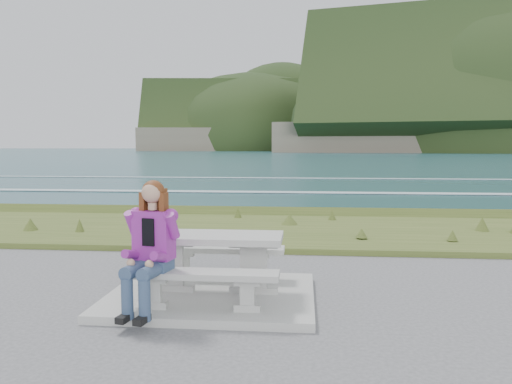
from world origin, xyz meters
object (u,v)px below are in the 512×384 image
(seated_woman, at_px, (148,265))
(picnic_table, at_px, (211,247))
(bench_landward, at_px, (200,280))
(bench_seaward, at_px, (221,253))

(seated_woman, bearing_deg, picnic_table, 66.52)
(bench_landward, xyz_separation_m, seated_woman, (-0.57, -0.14, 0.20))
(picnic_table, distance_m, bench_seaward, 0.74)
(bench_landward, relative_size, seated_woman, 1.21)
(picnic_table, xyz_separation_m, bench_landward, (0.00, -0.70, -0.23))
(picnic_table, height_order, bench_landward, picnic_table)
(bench_landward, distance_m, bench_seaward, 1.40)
(picnic_table, xyz_separation_m, bench_seaward, (0.00, 0.70, -0.23))
(bench_landward, height_order, bench_seaward, same)
(bench_landward, height_order, seated_woman, seated_woman)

